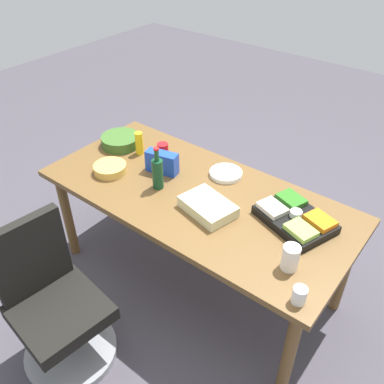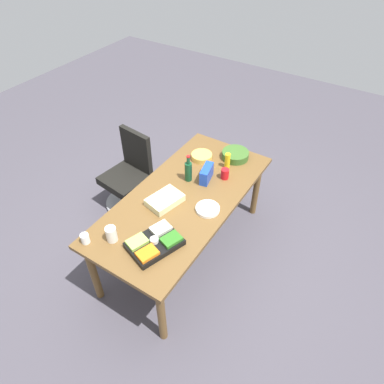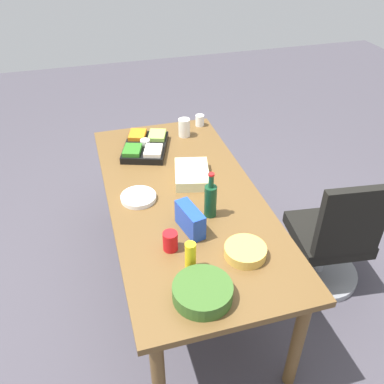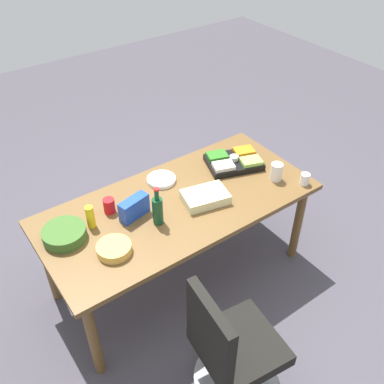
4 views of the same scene
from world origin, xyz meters
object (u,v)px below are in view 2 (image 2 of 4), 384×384
object	(u,v)px
chip_bag_blue	(207,174)
paper_cup	(85,239)
paper_plate_stack	(208,209)
mayo_jar	(111,234)
salad_bowl	(235,155)
red_solo_cup	(225,174)
wine_bottle	(188,171)
office_chair	(129,180)
chip_bowl	(202,156)
conference_table	(184,203)
veggie_tray	(154,243)
sheet_cake	(165,200)
mustard_bottle	(227,161)

from	to	relation	value
chip_bag_blue	paper_cup	world-z (taller)	chip_bag_blue
paper_plate_stack	mayo_jar	xyz separation A→B (m)	(-0.73, 0.49, 0.06)
salad_bowl	red_solo_cup	size ratio (longest dim) A/B	2.59
wine_bottle	chip_bag_blue	world-z (taller)	wine_bottle
red_solo_cup	mayo_jar	xyz separation A→B (m)	(-1.21, 0.40, 0.02)
office_chair	wine_bottle	distance (m)	1.02
salad_bowl	paper_cup	size ratio (longest dim) A/B	3.17
chip_bag_blue	salad_bowl	size ratio (longest dim) A/B	0.77
chip_bag_blue	chip_bowl	distance (m)	0.36
office_chair	mayo_jar	bearing A→B (deg)	-143.80
conference_table	wine_bottle	xyz separation A→B (m)	(0.23, 0.10, 0.19)
mayo_jar	red_solo_cup	bearing A→B (deg)	-18.36
veggie_tray	mayo_jar	world-z (taller)	mayo_jar
salad_bowl	sheet_cake	bearing A→B (deg)	166.96
salad_bowl	mayo_jar	world-z (taller)	mayo_jar
office_chair	chip_bowl	size ratio (longest dim) A/B	4.25
paper_cup	mayo_jar	size ratio (longest dim) A/B	0.64
wine_bottle	salad_bowl	xyz separation A→B (m)	(0.58, -0.22, -0.07)
sheet_cake	paper_cup	world-z (taller)	paper_cup
wine_bottle	paper_plate_stack	distance (m)	0.47
paper_cup	mayo_jar	bearing A→B (deg)	-50.75
sheet_cake	paper_plate_stack	bearing A→B (deg)	-71.06
paper_plate_stack	mustard_bottle	distance (m)	0.67
mustard_bottle	office_chair	bearing A→B (deg)	107.27
wine_bottle	mustard_bottle	xyz separation A→B (m)	(0.38, -0.23, -0.03)
paper_plate_stack	red_solo_cup	world-z (taller)	red_solo_cup
sheet_cake	paper_cup	xyz separation A→B (m)	(-0.73, 0.28, 0.01)
sheet_cake	mayo_jar	distance (m)	0.61
office_chair	mustard_bottle	distance (m)	1.26
conference_table	chip_bowl	world-z (taller)	chip_bowl
conference_table	paper_plate_stack	size ratio (longest dim) A/B	9.16
conference_table	chip_bag_blue	distance (m)	0.37
conference_table	sheet_cake	xyz separation A→B (m)	(-0.17, 0.10, 0.12)
red_solo_cup	chip_bag_blue	bearing A→B (deg)	130.05
office_chair	chip_bag_blue	distance (m)	1.14
wine_bottle	chip_bag_blue	xyz separation A→B (m)	(0.10, -0.15, -0.04)
conference_table	paper_plate_stack	xyz separation A→B (m)	(-0.03, -0.28, 0.10)
chip_bag_blue	chip_bowl	size ratio (longest dim) A/B	0.99
mustard_bottle	chip_bowl	xyz separation A→B (m)	(-0.01, 0.30, -0.06)
conference_table	red_solo_cup	world-z (taller)	red_solo_cup
salad_bowl	chip_bowl	world-z (taller)	salad_bowl
chip_bowl	veggie_tray	bearing A→B (deg)	-166.40
office_chair	salad_bowl	world-z (taller)	office_chair
chip_bag_blue	red_solo_cup	size ratio (longest dim) A/B	2.00
conference_table	wine_bottle	distance (m)	0.32
conference_table	veggie_tray	world-z (taller)	veggie_tray
paper_plate_stack	paper_cup	size ratio (longest dim) A/B	2.44
office_chair	salad_bowl	distance (m)	1.30
office_chair	sheet_cake	bearing A→B (deg)	-116.96
paper_cup	chip_bowl	xyz separation A→B (m)	(1.50, -0.21, -0.02)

